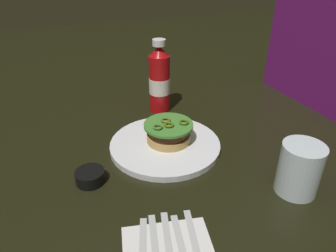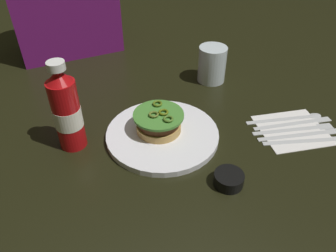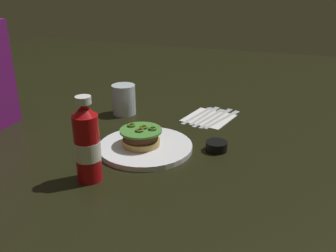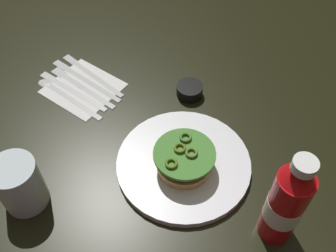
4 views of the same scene
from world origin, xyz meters
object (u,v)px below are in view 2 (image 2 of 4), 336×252
dinner_plate (162,134)px  butter_knife (308,133)px  steak_knife (298,122)px  water_glass (212,64)px  condiment_cup (229,179)px  napkin (292,130)px  fork_utensil (300,128)px  ketchup_bottle (67,111)px  table_knife (313,139)px  spoon_utensil (295,117)px  burger_sandwich (159,122)px

dinner_plate → butter_knife: (0.31, -0.14, -0.00)m
dinner_plate → steak_knife: dinner_plate is taller
dinner_plate → water_glass: (0.24, 0.18, 0.04)m
condiment_cup → napkin: bearing=18.1°
fork_utensil → ketchup_bottle: bearing=160.4°
water_glass → steak_knife: bearing=-73.0°
condiment_cup → table_knife: (0.25, 0.03, -0.01)m
napkin → spoon_utensil: 0.05m
ketchup_bottle → table_knife: (0.50, -0.22, -0.09)m
fork_utensil → butter_knife: bearing=-83.8°
fork_utensil → spoon_utensil: (0.02, 0.04, 0.00)m
fork_utensil → steak_knife: (0.01, 0.02, 0.00)m
condiment_cup → table_knife: condiment_cup is taller
table_knife → steak_knife: same height
burger_sandwich → condiment_cup: (0.06, -0.20, -0.02)m
steak_knife → condiment_cup: bearing=-160.9°
napkin → fork_utensil: fork_utensil is taller
napkin → fork_utensil: bearing=-16.3°
burger_sandwich → ketchup_bottle: ketchup_bottle is taller
ketchup_bottle → fork_utensil: ketchup_bottle is taller
condiment_cup → dinner_plate: bearing=107.1°
dinner_plate → condiment_cup: condiment_cup is taller
napkin → steak_knife: steak_knife is taller
spoon_utensil → burger_sandwich: bearing=165.2°
dinner_plate → ketchup_bottle: (-0.19, 0.06, 0.09)m
table_knife → napkin: bearing=106.3°
butter_knife → napkin: bearing=126.8°
dinner_plate → water_glass: bearing=36.8°
ketchup_bottle → steak_knife: (0.52, -0.16, -0.09)m
dinner_plate → table_knife: dinner_plate is taller
ketchup_bottle → fork_utensil: size_ratio=1.04×
burger_sandwich → napkin: burger_sandwich is taller
fork_utensil → condiment_cup: bearing=-164.2°
condiment_cup → butter_knife: 0.26m
dinner_plate → butter_knife: size_ratio=1.22×
burger_sandwich → steak_knife: size_ratio=0.58×
fork_utensil → water_glass: bearing=103.7°
table_knife → dinner_plate: bearing=152.2°
dinner_plate → steak_knife: bearing=-16.6°
napkin → butter_knife: bearing=-53.2°
water_glass → burger_sandwich: bearing=-145.4°
burger_sandwich → butter_knife: burger_sandwich is taller
dinner_plate → butter_knife: bearing=-24.0°
napkin → spoon_utensil: spoon_utensil is taller
butter_knife → steak_knife: 0.04m
condiment_cup → spoon_utensil: 0.29m
fork_utensil → napkin: bearing=163.7°
fork_utensil → spoon_utensil: size_ratio=1.02×
spoon_utensil → dinner_plate: bearing=166.8°
water_glass → condiment_cup: size_ratio=1.73×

